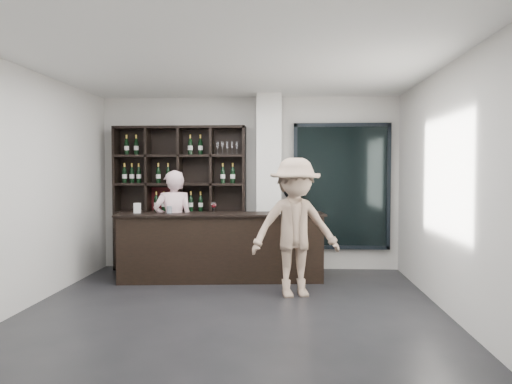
# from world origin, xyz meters

# --- Properties ---
(floor) EXTENTS (5.00, 5.50, 0.01)m
(floor) POSITION_xyz_m (0.00, 0.00, -0.01)
(floor) COLOR black
(floor) RESTS_ON ground
(wine_shelf) EXTENTS (2.20, 0.35, 2.40)m
(wine_shelf) POSITION_xyz_m (-1.15, 2.57, 1.20)
(wine_shelf) COLOR black
(wine_shelf) RESTS_ON floor
(structural_column) EXTENTS (0.40, 0.40, 2.90)m
(structural_column) POSITION_xyz_m (0.35, 2.47, 1.45)
(structural_column) COLOR silver
(structural_column) RESTS_ON floor
(glass_panel) EXTENTS (1.60, 0.08, 2.10)m
(glass_panel) POSITION_xyz_m (1.55, 2.69, 1.40)
(glass_panel) COLOR black
(glass_panel) RESTS_ON floor
(tasting_counter) EXTENTS (3.10, 0.65, 1.02)m
(tasting_counter) POSITION_xyz_m (-0.35, 1.75, 0.51)
(tasting_counter) COLOR black
(tasting_counter) RESTS_ON floor
(taster_pink) EXTENTS (0.70, 0.56, 1.67)m
(taster_pink) POSITION_xyz_m (-1.10, 1.85, 0.83)
(taster_pink) COLOR beige
(taster_pink) RESTS_ON floor
(taster_black) EXTENTS (0.84, 0.71, 1.55)m
(taster_black) POSITION_xyz_m (0.69, 2.40, 0.78)
(taster_black) COLOR black
(taster_black) RESTS_ON floor
(customer) EXTENTS (1.32, 0.96, 1.83)m
(customer) POSITION_xyz_m (0.75, 0.88, 0.92)
(customer) COLOR gray
(customer) RESTS_ON floor
(wine_glass) EXTENTS (0.09, 0.09, 0.19)m
(wine_glass) POSITION_xyz_m (-0.46, 1.73, 1.12)
(wine_glass) COLOR white
(wine_glass) RESTS_ON tasting_counter
(spit_cup) EXTENTS (0.09, 0.09, 0.10)m
(spit_cup) POSITION_xyz_m (-1.13, 1.72, 1.07)
(spit_cup) COLOR silver
(spit_cup) RESTS_ON tasting_counter
(napkin_stack) EXTENTS (0.16, 0.16, 0.02)m
(napkin_stack) POSITION_xyz_m (0.51, 1.82, 1.03)
(napkin_stack) COLOR white
(napkin_stack) RESTS_ON tasting_counter
(card_stand) EXTENTS (0.10, 0.06, 0.15)m
(card_stand) POSITION_xyz_m (-1.62, 1.70, 1.10)
(card_stand) COLOR white
(card_stand) RESTS_ON tasting_counter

